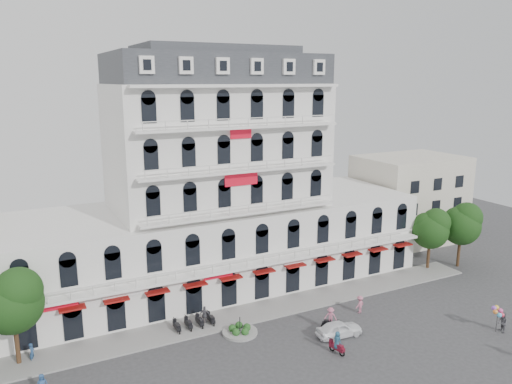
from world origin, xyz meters
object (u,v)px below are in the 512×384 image
(parked_car, at_px, (339,329))
(rider_center, at_px, (331,318))
(rider_east, at_px, (337,343))
(balloon_vendor, at_px, (501,319))

(parked_car, relative_size, rider_center, 1.89)
(rider_center, bearing_deg, parked_car, -48.01)
(rider_east, distance_m, rider_center, 4.02)
(rider_east, distance_m, balloon_vendor, 15.85)
(rider_east, bearing_deg, parked_car, -52.30)
(parked_car, height_order, rider_east, rider_east)
(parked_car, xyz_separation_m, balloon_vendor, (13.52, -6.01, 0.54))
(parked_car, relative_size, balloon_vendor, 1.72)
(parked_car, height_order, rider_center, rider_center)
(parked_car, distance_m, balloon_vendor, 14.81)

